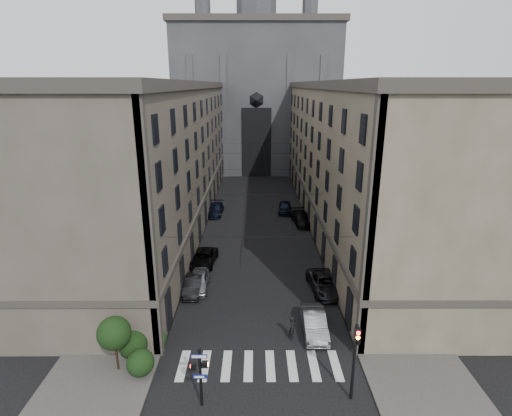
{
  "coord_description": "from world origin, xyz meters",
  "views": [
    {
      "loc": [
        -0.28,
        -17.94,
        18.46
      ],
      "look_at": [
        -0.22,
        11.28,
        9.39
      ],
      "focal_mm": 28.0,
      "sensor_mm": 36.0,
      "label": 1
    }
  ],
  "objects_px": {
    "car_right_midnear": "(325,283)",
    "car_right_far": "(285,207)",
    "traffic_light_right": "(355,354)",
    "car_left_midfar": "(204,258)",
    "car_left_far": "(215,209)",
    "pedestrian_signal_left": "(200,373)",
    "gothic_tower": "(256,87)",
    "car_left_midnear": "(193,285)",
    "car_right_near": "(314,323)",
    "pedestrian": "(292,328)",
    "car_right_midfar": "(302,218)",
    "car_left_near": "(199,281)"
  },
  "relations": [
    {
      "from": "car_left_midnear",
      "to": "car_right_far",
      "type": "height_order",
      "value": "car_right_far"
    },
    {
      "from": "traffic_light_right",
      "to": "car_right_far",
      "type": "relative_size",
      "value": 1.1
    },
    {
      "from": "gothic_tower",
      "to": "car_left_midfar",
      "type": "bearing_deg",
      "value": -96.12
    },
    {
      "from": "gothic_tower",
      "to": "car_left_far",
      "type": "height_order",
      "value": "gothic_tower"
    },
    {
      "from": "traffic_light_right",
      "to": "pedestrian",
      "type": "height_order",
      "value": "traffic_light_right"
    },
    {
      "from": "car_right_near",
      "to": "car_left_midfar",
      "type": "bearing_deg",
      "value": 129.54
    },
    {
      "from": "car_left_far",
      "to": "car_right_midnear",
      "type": "height_order",
      "value": "car_left_far"
    },
    {
      "from": "pedestrian",
      "to": "car_left_midnear",
      "type": "bearing_deg",
      "value": 61.68
    },
    {
      "from": "gothic_tower",
      "to": "car_right_far",
      "type": "bearing_deg",
      "value": -83.28
    },
    {
      "from": "car_left_midfar",
      "to": "pedestrian",
      "type": "height_order",
      "value": "pedestrian"
    },
    {
      "from": "traffic_light_right",
      "to": "car_right_far",
      "type": "xyz_separation_m",
      "value": [
        -1.4,
        37.39,
        -2.48
      ]
    },
    {
      "from": "car_left_midnear",
      "to": "car_right_far",
      "type": "xyz_separation_m",
      "value": [
        10.2,
        24.14,
        0.08
      ]
    },
    {
      "from": "car_left_far",
      "to": "car_right_far",
      "type": "relative_size",
      "value": 1.16
    },
    {
      "from": "car_left_near",
      "to": "car_right_midnear",
      "type": "distance_m",
      "value": 11.79
    },
    {
      "from": "pedestrian_signal_left",
      "to": "traffic_light_right",
      "type": "bearing_deg",
      "value": 2.64
    },
    {
      "from": "car_right_midnear",
      "to": "car_right_far",
      "type": "distance_m",
      "value": 24.04
    },
    {
      "from": "car_left_midfar",
      "to": "pedestrian",
      "type": "relative_size",
      "value": 2.73
    },
    {
      "from": "traffic_light_right",
      "to": "car_left_far",
      "type": "xyz_separation_m",
      "value": [
        -11.8,
        36.32,
        -2.49
      ]
    },
    {
      "from": "gothic_tower",
      "to": "car_left_far",
      "type": "relative_size",
      "value": 10.6
    },
    {
      "from": "car_left_near",
      "to": "car_left_midnear",
      "type": "bearing_deg",
      "value": -123.98
    },
    {
      "from": "gothic_tower",
      "to": "car_right_midnear",
      "type": "distance_m",
      "value": 62.29
    },
    {
      "from": "car_left_midnear",
      "to": "pedestrian",
      "type": "bearing_deg",
      "value": -40.83
    },
    {
      "from": "car_left_near",
      "to": "car_right_near",
      "type": "bearing_deg",
      "value": -37.25
    },
    {
      "from": "car_right_midnear",
      "to": "car_right_midfar",
      "type": "bearing_deg",
      "value": 84.28
    },
    {
      "from": "traffic_light_right",
      "to": "car_left_midfar",
      "type": "xyz_separation_m",
      "value": [
        -11.37,
        19.16,
        -2.56
      ]
    },
    {
      "from": "car_right_midfar",
      "to": "car_left_far",
      "type": "bearing_deg",
      "value": 153.83
    },
    {
      "from": "car_right_near",
      "to": "car_right_far",
      "type": "xyz_separation_m",
      "value": [
        -0.08,
        30.45,
        -0.01
      ]
    },
    {
      "from": "car_left_midfar",
      "to": "car_right_far",
      "type": "height_order",
      "value": "car_right_far"
    },
    {
      "from": "car_right_near",
      "to": "car_right_midnear",
      "type": "height_order",
      "value": "car_right_near"
    },
    {
      "from": "car_left_near",
      "to": "car_right_midfar",
      "type": "height_order",
      "value": "car_right_midfar"
    },
    {
      "from": "gothic_tower",
      "to": "car_right_near",
      "type": "height_order",
      "value": "gothic_tower"
    },
    {
      "from": "pedestrian",
      "to": "gothic_tower",
      "type": "bearing_deg",
      "value": 13.99
    },
    {
      "from": "pedestrian_signal_left",
      "to": "car_left_midfar",
      "type": "relative_size",
      "value": 0.77
    },
    {
      "from": "gothic_tower",
      "to": "car_right_midfar",
      "type": "bearing_deg",
      "value": -81.39
    },
    {
      "from": "car_right_near",
      "to": "car_right_far",
      "type": "bearing_deg",
      "value": 90.25
    },
    {
      "from": "car_right_far",
      "to": "pedestrian",
      "type": "height_order",
      "value": "pedestrian"
    },
    {
      "from": "car_right_near",
      "to": "traffic_light_right",
      "type": "bearing_deg",
      "value": -79.18
    },
    {
      "from": "pedestrian_signal_left",
      "to": "car_left_midnear",
      "type": "height_order",
      "value": "pedestrian_signal_left"
    },
    {
      "from": "car_right_midnear",
      "to": "car_right_far",
      "type": "xyz_separation_m",
      "value": [
        -2.0,
        23.95,
        0.03
      ]
    },
    {
      "from": "gothic_tower",
      "to": "car_left_far",
      "type": "xyz_separation_m",
      "value": [
        -6.2,
        -36.71,
        -17.0
      ]
    },
    {
      "from": "pedestrian_signal_left",
      "to": "car_left_far",
      "type": "bearing_deg",
      "value": 94.18
    },
    {
      "from": "car_right_midnear",
      "to": "car_right_midfar",
      "type": "height_order",
      "value": "car_right_midfar"
    },
    {
      "from": "car_right_near",
      "to": "car_right_midnear",
      "type": "bearing_deg",
      "value": 73.67
    },
    {
      "from": "pedestrian_signal_left",
      "to": "car_left_near",
      "type": "height_order",
      "value": "pedestrian_signal_left"
    },
    {
      "from": "traffic_light_right",
      "to": "car_left_midnear",
      "type": "bearing_deg",
      "value": 131.2
    },
    {
      "from": "pedestrian_signal_left",
      "to": "car_right_near",
      "type": "relative_size",
      "value": 0.81
    },
    {
      "from": "car_left_midnear",
      "to": "car_right_midfar",
      "type": "xyz_separation_m",
      "value": [
        12.2,
        18.86,
        0.09
      ]
    },
    {
      "from": "car_left_midnear",
      "to": "car_right_near",
      "type": "bearing_deg",
      "value": -32.19
    },
    {
      "from": "car_right_midfar",
      "to": "car_right_midnear",
      "type": "bearing_deg",
      "value": -97.39
    },
    {
      "from": "traffic_light_right",
      "to": "car_right_near",
      "type": "relative_size",
      "value": 1.05
    }
  ]
}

